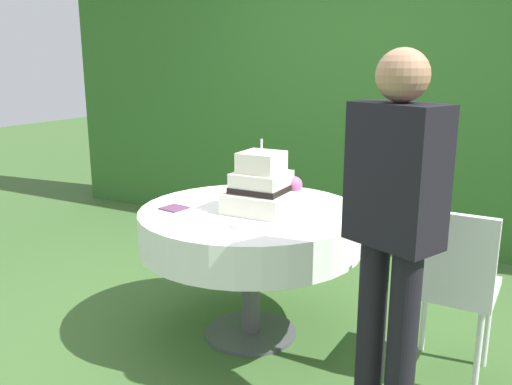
{
  "coord_description": "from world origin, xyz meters",
  "views": [
    {
      "loc": [
        1.39,
        -2.49,
        1.56
      ],
      "look_at": [
        0.03,
        -0.0,
        0.85
      ],
      "focal_mm": 37.71,
      "sensor_mm": 36.0,
      "label": 1
    }
  ],
  "objects_px": {
    "cake_table": "(251,228)",
    "serving_plate_far": "(205,195)",
    "garden_chair": "(451,279)",
    "serving_plate_near": "(242,226)",
    "standing_person": "(393,225)",
    "wedding_cake": "(262,188)",
    "napkin_stack": "(174,208)"
  },
  "relations": [
    {
      "from": "serving_plate_far",
      "to": "wedding_cake",
      "type": "bearing_deg",
      "value": -15.87
    },
    {
      "from": "cake_table",
      "to": "serving_plate_far",
      "type": "bearing_deg",
      "value": 161.51
    },
    {
      "from": "serving_plate_far",
      "to": "serving_plate_near",
      "type": "bearing_deg",
      "value": -40.47
    },
    {
      "from": "cake_table",
      "to": "garden_chair",
      "type": "bearing_deg",
      "value": 2.64
    },
    {
      "from": "serving_plate_near",
      "to": "standing_person",
      "type": "height_order",
      "value": "standing_person"
    },
    {
      "from": "serving_plate_near",
      "to": "standing_person",
      "type": "distance_m",
      "value": 0.82
    },
    {
      "from": "wedding_cake",
      "to": "serving_plate_far",
      "type": "bearing_deg",
      "value": 164.13
    },
    {
      "from": "serving_plate_near",
      "to": "serving_plate_far",
      "type": "distance_m",
      "value": 0.67
    },
    {
      "from": "napkin_stack",
      "to": "garden_chair",
      "type": "height_order",
      "value": "garden_chair"
    },
    {
      "from": "serving_plate_near",
      "to": "serving_plate_far",
      "type": "relative_size",
      "value": 0.89
    },
    {
      "from": "cake_table",
      "to": "standing_person",
      "type": "distance_m",
      "value": 1.06
    },
    {
      "from": "wedding_cake",
      "to": "garden_chair",
      "type": "relative_size",
      "value": 0.45
    },
    {
      "from": "napkin_stack",
      "to": "cake_table",
      "type": "bearing_deg",
      "value": 27.55
    },
    {
      "from": "serving_plate_near",
      "to": "serving_plate_far",
      "type": "bearing_deg",
      "value": 139.53
    },
    {
      "from": "wedding_cake",
      "to": "garden_chair",
      "type": "xyz_separation_m",
      "value": [
        0.99,
        0.05,
        -0.34
      ]
    },
    {
      "from": "cake_table",
      "to": "serving_plate_far",
      "type": "relative_size",
      "value": 10.01
    },
    {
      "from": "serving_plate_far",
      "to": "napkin_stack",
      "type": "height_order",
      "value": "serving_plate_far"
    },
    {
      "from": "cake_table",
      "to": "garden_chair",
      "type": "distance_m",
      "value": 1.07
    },
    {
      "from": "garden_chair",
      "to": "standing_person",
      "type": "distance_m",
      "value": 0.67
    },
    {
      "from": "standing_person",
      "to": "wedding_cake",
      "type": "bearing_deg",
      "value": 150.43
    },
    {
      "from": "wedding_cake",
      "to": "garden_chair",
      "type": "height_order",
      "value": "wedding_cake"
    },
    {
      "from": "wedding_cake",
      "to": "serving_plate_far",
      "type": "xyz_separation_m",
      "value": [
        -0.46,
        0.13,
        -0.12
      ]
    },
    {
      "from": "cake_table",
      "to": "standing_person",
      "type": "bearing_deg",
      "value": -27.6
    },
    {
      "from": "standing_person",
      "to": "serving_plate_near",
      "type": "bearing_deg",
      "value": 167.83
    },
    {
      "from": "serving_plate_far",
      "to": "cake_table",
      "type": "bearing_deg",
      "value": -18.49
    },
    {
      "from": "serving_plate_far",
      "to": "garden_chair",
      "type": "relative_size",
      "value": 0.14
    },
    {
      "from": "cake_table",
      "to": "garden_chair",
      "type": "height_order",
      "value": "garden_chair"
    },
    {
      "from": "serving_plate_near",
      "to": "napkin_stack",
      "type": "height_order",
      "value": "serving_plate_near"
    },
    {
      "from": "garden_chair",
      "to": "standing_person",
      "type": "height_order",
      "value": "standing_person"
    },
    {
      "from": "cake_table",
      "to": "standing_person",
      "type": "relative_size",
      "value": 0.77
    },
    {
      "from": "cake_table",
      "to": "serving_plate_far",
      "type": "distance_m",
      "value": 0.42
    },
    {
      "from": "garden_chair",
      "to": "serving_plate_far",
      "type": "bearing_deg",
      "value": 176.85
    }
  ]
}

